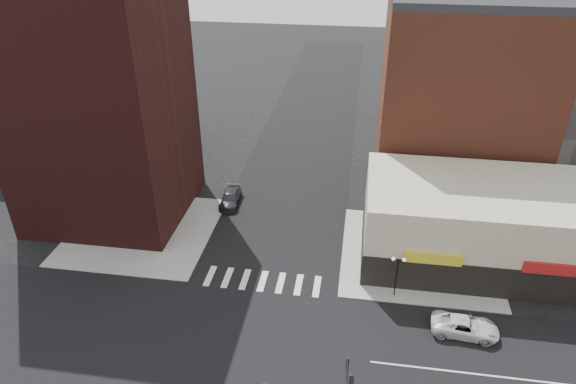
{
  "coord_description": "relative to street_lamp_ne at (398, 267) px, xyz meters",
  "views": [
    {
      "loc": [
        7.88,
        -28.49,
        31.21
      ],
      "look_at": [
        2.6,
        6.25,
        11.0
      ],
      "focal_mm": 32.0,
      "sensor_mm": 36.0,
      "label": 1
    }
  ],
  "objects": [
    {
      "name": "ground",
      "position": [
        -12.0,
        -8.0,
        -3.29
      ],
      "size": [
        240.0,
        240.0,
        0.0
      ],
      "primitive_type": "plane",
      "color": "black",
      "rests_on": "ground"
    },
    {
      "name": "road_ew",
      "position": [
        -12.0,
        -8.0,
        -3.28
      ],
      "size": [
        200.0,
        14.0,
        0.02
      ],
      "primitive_type": "cube",
      "color": "black",
      "rests_on": "ground"
    },
    {
      "name": "road_ns",
      "position": [
        -12.0,
        -8.0,
        -3.28
      ],
      "size": [
        14.0,
        200.0,
        0.02
      ],
      "primitive_type": "cube",
      "color": "black",
      "rests_on": "ground"
    },
    {
      "name": "sidewalk_nw",
      "position": [
        -26.5,
        6.5,
        -3.23
      ],
      "size": [
        15.0,
        15.0,
        0.12
      ],
      "primitive_type": "cube",
      "color": "gray",
      "rests_on": "ground"
    },
    {
      "name": "sidewalk_ne",
      "position": [
        2.5,
        6.5,
        -3.23
      ],
      "size": [
        15.0,
        15.0,
        0.12
      ],
      "primitive_type": "cube",
      "color": "gray",
      "rests_on": "ground"
    },
    {
      "name": "building_nw",
      "position": [
        -31.0,
        10.5,
        9.21
      ],
      "size": [
        16.0,
        15.0,
        25.0
      ],
      "primitive_type": "cube",
      "color": "black",
      "rests_on": "ground"
    },
    {
      "name": "building_nw_low",
      "position": [
        -44.0,
        26.0,
        2.71
      ],
      "size": [
        20.0,
        18.0,
        12.0
      ],
      "primitive_type": "cube",
      "color": "black",
      "rests_on": "ground"
    },
    {
      "name": "building_ne_midrise",
      "position": [
        7.0,
        21.5,
        7.71
      ],
      "size": [
        18.0,
        15.0,
        22.0
      ],
      "primitive_type": "cube",
      "color": "brown",
      "rests_on": "ground"
    },
    {
      "name": "building_ne_row",
      "position": [
        9.0,
        7.0,
        0.01
      ],
      "size": [
        24.2,
        12.2,
        8.0
      ],
      "color": "beige",
      "rests_on": "ground"
    },
    {
      "name": "street_lamp_ne",
      "position": [
        0.0,
        0.0,
        0.0
      ],
      "size": [
        1.22,
        0.32,
        4.16
      ],
      "color": "black",
      "rests_on": "sidewalk_ne"
    },
    {
      "name": "white_suv",
      "position": [
        5.58,
        -3.78,
        -2.54
      ],
      "size": [
        5.59,
        2.87,
        1.51
      ],
      "primitive_type": "imported",
      "rotation": [
        0.0,
        0.0,
        1.5
      ],
      "color": "silver",
      "rests_on": "ground"
    },
    {
      "name": "dark_sedan_north",
      "position": [
        -18.5,
        13.48,
        -2.55
      ],
      "size": [
        2.32,
        5.18,
        1.47
      ],
      "primitive_type": "imported",
      "rotation": [
        0.0,
        0.0,
        0.05
      ],
      "color": "black",
      "rests_on": "ground"
    }
  ]
}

